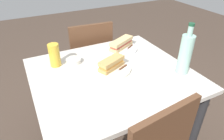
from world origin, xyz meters
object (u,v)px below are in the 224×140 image
Objects in this scene: plate_far at (121,48)px; olive_bowl at (74,61)px; knife_far at (128,49)px; water_bottle at (185,54)px; knife_near at (119,70)px; baguette_sandwich_far at (121,44)px; chair_near at (90,58)px; dining_table at (112,87)px; plate_near at (112,69)px; beer_glass at (54,55)px; baguette_sandwich_near at (112,63)px.

plate_far is 2.45× the size of olive_bowl.
water_bottle reaches higher than knife_far.
knife_near is 0.71× the size of baguette_sandwich_far.
baguette_sandwich_far is 0.06m from knife_far.
olive_bowl is at bearing -1.05° from knife_far.
chair_near is 0.46m from plate_far.
plate_near is (-0.01, -0.03, 0.12)m from dining_table.
water_bottle reaches higher than beer_glass.
baguette_sandwich_near is 1.25× the size of knife_far.
chair_near reaches higher than olive_bowl.
olive_bowl reaches higher than plate_far.
baguette_sandwich_near is (0.00, -0.00, 0.04)m from plate_near.
olive_bowl is at bearing 170.88° from beer_glass.
baguette_sandwich_far is at bearing -120.77° from knife_near.
chair_near reaches higher than baguette_sandwich_near.
plate_far is 0.77× the size of water_bottle.
beer_glass is 0.14m from olive_bowl.
chair_near is 0.63m from beer_glass.
knife_far is 0.48× the size of water_bottle.
dining_table is 3.92× the size of plate_far.
dining_table is at bearing 82.64° from chair_near.
water_bottle is (-0.32, 0.84, 0.36)m from chair_near.
baguette_sandwich_near is at bearing -55.27° from knife_near.
dining_table is at bearing 68.43° from baguette_sandwich_near.
olive_bowl is at bearing -52.35° from dining_table.
plate_near is at bearing 90.00° from baguette_sandwich_near.
knife_near is 0.33m from plate_far.
beer_glass is at bearing -9.12° from olive_bowl.
water_bottle is at bearing 111.00° from chair_near.
baguette_sandwich_near is at bearing -111.57° from dining_table.
baguette_sandwich_far is at bearing -67.98° from water_bottle.
baguette_sandwich_near reaches higher than plate_far.
plate_near is 0.32m from baguette_sandwich_far.
water_bottle is at bearing 109.90° from knife_far.
knife_near is at bearing 124.73° from baguette_sandwich_near.
knife_far is (-0.21, -0.24, 0.00)m from knife_near.
water_bottle is at bearing 150.07° from plate_near.
dining_table is 0.32m from olive_bowl.
knife_far is at bearing 129.00° from baguette_sandwich_far.
plate_near is at bearing 144.44° from beer_glass.
knife_far is at bearing 177.20° from beer_glass.
plate_far is at bearing -51.00° from knife_far.
plate_near is 0.06m from knife_near.
olive_bowl is (0.43, -0.01, -0.00)m from knife_far.
plate_far is at bearing -130.35° from plate_near.
beer_glass is at bearing -2.80° from knife_far.
beer_glass is at bearing 45.49° from chair_near.
dining_table is at bearing 127.65° from olive_bowl.
plate_far is 1.07× the size of baguette_sandwich_far.
dining_table is 0.36m from knife_far.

